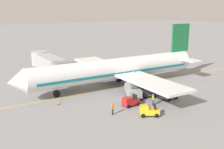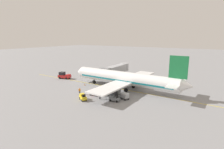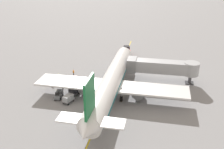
{
  "view_description": "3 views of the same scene",
  "coord_description": "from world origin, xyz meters",
  "px_view_note": "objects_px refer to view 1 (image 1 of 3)",
  "views": [
    {
      "loc": [
        -38.04,
        26.03,
        13.72
      ],
      "look_at": [
        -1.55,
        3.3,
        3.0
      ],
      "focal_mm": 43.06,
      "sensor_mm": 36.0,
      "label": 1
    },
    {
      "loc": [
        -43.64,
        -23.52,
        15.14
      ],
      "look_at": [
        0.4,
        4.87,
        3.92
      ],
      "focal_mm": 28.65,
      "sensor_mm": 36.0,
      "label": 2
    },
    {
      "loc": [
        9.09,
        -43.04,
        24.71
      ],
      "look_at": [
        0.5,
        2.11,
        4.09
      ],
      "focal_mm": 40.13,
      "sensor_mm": 36.0,
      "label": 3
    }
  ],
  "objects_px": {
    "baggage_tug_spare": "(170,95)",
    "safety_cone_nose_left": "(58,103)",
    "ground_crew_wing_walker": "(153,99)",
    "ground_crew_loader": "(113,108)",
    "baggage_cart_second_in_train": "(149,91)",
    "parked_airliner": "(118,69)",
    "jet_bridge": "(50,63)",
    "baggage_tug_lead": "(130,101)",
    "baggage_cart_front": "(135,94)",
    "baggage_cart_third_in_train": "(165,88)",
    "baggage_tug_trailing": "(149,111)"
  },
  "relations": [
    {
      "from": "baggage_tug_lead",
      "to": "parked_airliner",
      "type": "bearing_deg",
      "value": -23.14
    },
    {
      "from": "ground_crew_loader",
      "to": "baggage_cart_third_in_train",
      "type": "bearing_deg",
      "value": -75.84
    },
    {
      "from": "baggage_cart_third_in_train",
      "to": "baggage_cart_second_in_train",
      "type": "bearing_deg",
      "value": 89.41
    },
    {
      "from": "baggage_tug_spare",
      "to": "ground_crew_wing_walker",
      "type": "relative_size",
      "value": 1.54
    },
    {
      "from": "baggage_cart_third_in_train",
      "to": "ground_crew_wing_walker",
      "type": "relative_size",
      "value": 1.75
    },
    {
      "from": "jet_bridge",
      "to": "ground_crew_wing_walker",
      "type": "height_order",
      "value": "jet_bridge"
    },
    {
      "from": "jet_bridge",
      "to": "baggage_cart_second_in_train",
      "type": "xyz_separation_m",
      "value": [
        -17.38,
        -9.9,
        -2.51
      ]
    },
    {
      "from": "baggage_cart_front",
      "to": "ground_crew_loader",
      "type": "height_order",
      "value": "ground_crew_loader"
    },
    {
      "from": "baggage_tug_lead",
      "to": "baggage_tug_trailing",
      "type": "relative_size",
      "value": 0.93
    },
    {
      "from": "baggage_cart_third_in_train",
      "to": "baggage_tug_lead",
      "type": "bearing_deg",
      "value": 101.71
    },
    {
      "from": "jet_bridge",
      "to": "baggage_tug_spare",
      "type": "relative_size",
      "value": 6.07
    },
    {
      "from": "baggage_tug_trailing",
      "to": "baggage_cart_front",
      "type": "xyz_separation_m",
      "value": [
        5.95,
        -2.14,
        0.24
      ]
    },
    {
      "from": "baggage_cart_front",
      "to": "ground_crew_loader",
      "type": "bearing_deg",
      "value": 117.68
    },
    {
      "from": "parked_airliner",
      "to": "ground_crew_loader",
      "type": "xyz_separation_m",
      "value": [
        -10.64,
        7.8,
        -2.23
      ]
    },
    {
      "from": "baggage_tug_lead",
      "to": "baggage_cart_second_in_train",
      "type": "relative_size",
      "value": 0.87
    },
    {
      "from": "parked_airliner",
      "to": "jet_bridge",
      "type": "height_order",
      "value": "parked_airliner"
    },
    {
      "from": "baggage_cart_second_in_train",
      "to": "baggage_cart_front",
      "type": "bearing_deg",
      "value": 89.69
    },
    {
      "from": "baggage_tug_lead",
      "to": "baggage_cart_front",
      "type": "xyz_separation_m",
      "value": [
        1.74,
        -2.03,
        0.24
      ]
    },
    {
      "from": "baggage_tug_lead",
      "to": "safety_cone_nose_left",
      "type": "bearing_deg",
      "value": 54.7
    },
    {
      "from": "ground_crew_wing_walker",
      "to": "baggage_tug_trailing",
      "type": "bearing_deg",
      "value": 131.96
    },
    {
      "from": "ground_crew_wing_walker",
      "to": "ground_crew_loader",
      "type": "relative_size",
      "value": 1.0
    },
    {
      "from": "safety_cone_nose_left",
      "to": "jet_bridge",
      "type": "bearing_deg",
      "value": -14.91
    },
    {
      "from": "parked_airliner",
      "to": "safety_cone_nose_left",
      "type": "relative_size",
      "value": 63.13
    },
    {
      "from": "baggage_cart_second_in_train",
      "to": "ground_crew_wing_walker",
      "type": "distance_m",
      "value": 3.67
    },
    {
      "from": "ground_crew_wing_walker",
      "to": "baggage_tug_spare",
      "type": "bearing_deg",
      "value": -81.08
    },
    {
      "from": "baggage_tug_spare",
      "to": "safety_cone_nose_left",
      "type": "relative_size",
      "value": 4.4
    },
    {
      "from": "baggage_tug_spare",
      "to": "ground_crew_loader",
      "type": "bearing_deg",
      "value": 92.67
    },
    {
      "from": "ground_crew_wing_walker",
      "to": "ground_crew_loader",
      "type": "bearing_deg",
      "value": 89.14
    },
    {
      "from": "baggage_tug_trailing",
      "to": "ground_crew_loader",
      "type": "bearing_deg",
      "value": 52.28
    },
    {
      "from": "jet_bridge",
      "to": "baggage_cart_second_in_train",
      "type": "distance_m",
      "value": 20.16
    },
    {
      "from": "parked_airliner",
      "to": "ground_crew_loader",
      "type": "bearing_deg",
      "value": 143.74
    },
    {
      "from": "ground_crew_wing_walker",
      "to": "safety_cone_nose_left",
      "type": "xyz_separation_m",
      "value": [
        7.48,
        11.51,
        -0.66
      ]
    },
    {
      "from": "jet_bridge",
      "to": "baggage_cart_second_in_train",
      "type": "relative_size",
      "value": 5.32
    },
    {
      "from": "baggage_tug_lead",
      "to": "ground_crew_wing_walker",
      "type": "relative_size",
      "value": 1.52
    },
    {
      "from": "baggage_tug_trailing",
      "to": "baggage_tug_spare",
      "type": "height_order",
      "value": "same"
    },
    {
      "from": "baggage_tug_trailing",
      "to": "baggage_cart_front",
      "type": "relative_size",
      "value": 0.93
    },
    {
      "from": "jet_bridge",
      "to": "baggage_cart_front",
      "type": "bearing_deg",
      "value": -157.77
    },
    {
      "from": "jet_bridge",
      "to": "ground_crew_loader",
      "type": "distance_m",
      "value": 20.63
    },
    {
      "from": "jet_bridge",
      "to": "baggage_tug_lead",
      "type": "xyz_separation_m",
      "value": [
        -19.11,
        -5.07,
        -2.74
      ]
    },
    {
      "from": "safety_cone_nose_left",
      "to": "baggage_tug_lead",
      "type": "bearing_deg",
      "value": -125.3
    },
    {
      "from": "jet_bridge",
      "to": "baggage_tug_lead",
      "type": "relative_size",
      "value": 6.12
    },
    {
      "from": "baggage_tug_spare",
      "to": "ground_crew_wing_walker",
      "type": "distance_m",
      "value": 3.86
    },
    {
      "from": "baggage_cart_front",
      "to": "baggage_cart_third_in_train",
      "type": "distance_m",
      "value": 6.13
    },
    {
      "from": "parked_airliner",
      "to": "ground_crew_wing_walker",
      "type": "xyz_separation_m",
      "value": [
        -10.74,
        1.0,
        -2.23
      ]
    },
    {
      "from": "baggage_tug_spare",
      "to": "baggage_cart_second_in_train",
      "type": "xyz_separation_m",
      "value": [
        2.57,
        1.94,
        0.24
      ]
    },
    {
      "from": "baggage_cart_front",
      "to": "safety_cone_nose_left",
      "type": "relative_size",
      "value": 5.02
    },
    {
      "from": "baggage_tug_lead",
      "to": "baggage_tug_spare",
      "type": "height_order",
      "value": "same"
    },
    {
      "from": "baggage_tug_spare",
      "to": "safety_cone_nose_left",
      "type": "xyz_separation_m",
      "value": [
        6.89,
        15.32,
        -0.42
      ]
    },
    {
      "from": "baggage_tug_spare",
      "to": "baggage_cart_third_in_train",
      "type": "distance_m",
      "value": 2.9
    },
    {
      "from": "parked_airliner",
      "to": "baggage_tug_spare",
      "type": "height_order",
      "value": "parked_airliner"
    }
  ]
}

